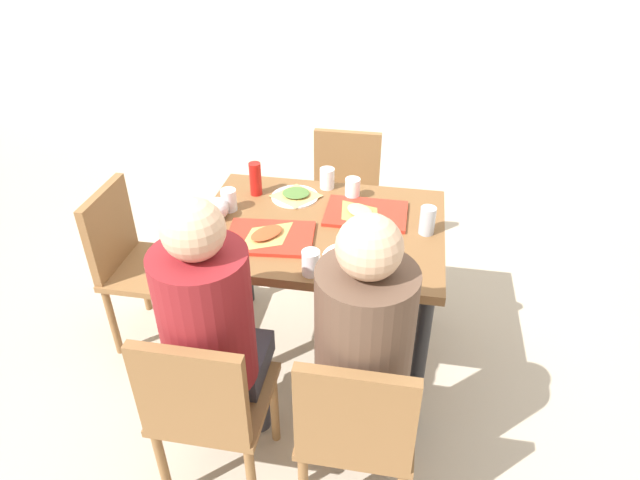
{
  "coord_description": "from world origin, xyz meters",
  "views": [
    {
      "loc": [
        0.36,
        -2.0,
        2.04
      ],
      "look_at": [
        0.0,
        0.0,
        0.69
      ],
      "focal_mm": 31.23,
      "sensor_mm": 36.0,
      "label": 1
    }
  ],
  "objects": [
    {
      "name": "ground_plane",
      "position": [
        0.0,
        0.0,
        -0.01
      ],
      "size": [
        10.0,
        10.0,
        0.02
      ],
      "primitive_type": "cube",
      "color": "#B7A893"
    },
    {
      "name": "main_table",
      "position": [
        0.0,
        0.0,
        0.65
      ],
      "size": [
        1.06,
        0.81,
        0.76
      ],
      "color": "brown",
      "rests_on": "ground_plane"
    },
    {
      "name": "chair_near_left",
      "position": [
        -0.27,
        -0.79,
        0.48
      ],
      "size": [
        0.4,
        0.4,
        0.83
      ],
      "color": "olive",
      "rests_on": "ground_plane"
    },
    {
      "name": "chair_near_right",
      "position": [
        0.27,
        -0.79,
        0.48
      ],
      "size": [
        0.4,
        0.4,
        0.83
      ],
      "color": "olive",
      "rests_on": "ground_plane"
    },
    {
      "name": "chair_far_side",
      "position": [
        0.0,
        0.79,
        0.48
      ],
      "size": [
        0.4,
        0.4,
        0.83
      ],
      "color": "olive",
      "rests_on": "ground_plane"
    },
    {
      "name": "chair_left_end",
      "position": [
        -0.92,
        0.0,
        0.48
      ],
      "size": [
        0.4,
        0.4,
        0.83
      ],
      "color": "olive",
      "rests_on": "ground_plane"
    },
    {
      "name": "person_in_red",
      "position": [
        -0.27,
        -0.65,
        0.73
      ],
      "size": [
        0.32,
        0.42,
        1.24
      ],
      "color": "#383842",
      "rests_on": "ground_plane"
    },
    {
      "name": "person_in_brown_jacket",
      "position": [
        0.27,
        -0.65,
        0.73
      ],
      "size": [
        0.32,
        0.42,
        1.24
      ],
      "color": "#383842",
      "rests_on": "ground_plane"
    },
    {
      "name": "tray_red_near",
      "position": [
        -0.19,
        -0.14,
        0.77
      ],
      "size": [
        0.38,
        0.29,
        0.02
      ],
      "primitive_type": "cube",
      "rotation": [
        0.0,
        0.0,
        0.1
      ],
      "color": "red",
      "rests_on": "main_table"
    },
    {
      "name": "tray_red_far",
      "position": [
        0.19,
        0.12,
        0.77
      ],
      "size": [
        0.36,
        0.26,
        0.02
      ],
      "primitive_type": "cube",
      "rotation": [
        0.0,
        0.0,
        0.0
      ],
      "color": "red",
      "rests_on": "main_table"
    },
    {
      "name": "paper_plate_center",
      "position": [
        -0.16,
        0.22,
        0.77
      ],
      "size": [
        0.22,
        0.22,
        0.01
      ],
      "primitive_type": "cylinder",
      "color": "white",
      "rests_on": "main_table"
    },
    {
      "name": "paper_plate_near_edge",
      "position": [
        0.16,
        -0.22,
        0.77
      ],
      "size": [
        0.22,
        0.22,
        0.01
      ],
      "primitive_type": "cylinder",
      "color": "white",
      "rests_on": "main_table"
    },
    {
      "name": "pizza_slice_a",
      "position": [
        -0.2,
        -0.15,
        0.79
      ],
      "size": [
        0.23,
        0.25,
        0.02
      ],
      "color": "tan",
      "rests_on": "tray_red_near"
    },
    {
      "name": "pizza_slice_b",
      "position": [
        0.16,
        0.1,
        0.79
      ],
      "size": [
        0.23,
        0.24,
        0.02
      ],
      "color": "#C68C47",
      "rests_on": "tray_red_far"
    },
    {
      "name": "pizza_slice_c",
      "position": [
        -0.15,
        0.22,
        0.78
      ],
      "size": [
        0.21,
        0.2,
        0.02
      ],
      "color": "#DBAD60",
      "rests_on": "paper_plate_center"
    },
    {
      "name": "plastic_cup_a",
      "position": [
        -0.03,
        0.34,
        0.81
      ],
      "size": [
        0.07,
        0.07,
        0.1
      ],
      "primitive_type": "cylinder",
      "color": "white",
      "rests_on": "main_table"
    },
    {
      "name": "plastic_cup_b",
      "position": [
        0.03,
        -0.34,
        0.81
      ],
      "size": [
        0.07,
        0.07,
        0.1
      ],
      "primitive_type": "cylinder",
      "color": "white",
      "rests_on": "main_table"
    },
    {
      "name": "plastic_cup_c",
      "position": [
        -0.43,
        0.06,
        0.81
      ],
      "size": [
        0.07,
        0.07,
        0.1
      ],
      "primitive_type": "cylinder",
      "color": "white",
      "rests_on": "main_table"
    },
    {
      "name": "plastic_cup_d",
      "position": [
        0.11,
        0.26,
        0.81
      ],
      "size": [
        0.07,
        0.07,
        0.1
      ],
      "primitive_type": "cylinder",
      "color": "white",
      "rests_on": "main_table"
    },
    {
      "name": "soda_can",
      "position": [
        0.45,
        0.02,
        0.82
      ],
      "size": [
        0.07,
        0.07,
        0.12
      ],
      "primitive_type": "cylinder",
      "color": "#B7BCC6",
      "rests_on": "main_table"
    },
    {
      "name": "condiment_bottle",
      "position": [
        -0.35,
        0.22,
        0.84
      ],
      "size": [
        0.06,
        0.06,
        0.16
      ],
      "primitive_type": "cylinder",
      "color": "red",
      "rests_on": "main_table"
    },
    {
      "name": "foil_bundle",
      "position": [
        -0.45,
        -0.02,
        0.81
      ],
      "size": [
        0.1,
        0.1,
        0.1
      ],
      "primitive_type": "sphere",
      "color": "silver",
      "rests_on": "main_table"
    }
  ]
}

